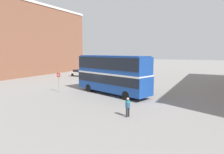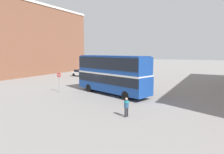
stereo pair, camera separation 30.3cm
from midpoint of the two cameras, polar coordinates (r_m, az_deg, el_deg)
ground_plane at (r=25.55m, az=-1.79°, el=-4.66°), size 240.00×240.00×0.00m
building_row_left at (r=52.61m, az=-21.57°, el=9.69°), size 10.45×28.33×15.95m
double_decker_bus at (r=24.62m, az=0.35°, el=1.35°), size 10.77×5.69×4.79m
pedestrian_foreground at (r=16.30m, az=4.67°, el=-8.03°), size 0.50×0.50×1.59m
parked_car_kerb_near at (r=43.46m, az=-8.76°, el=1.17°), size 4.20×2.13×1.45m
parked_car_kerb_far at (r=41.54m, az=7.37°, el=0.99°), size 4.34×2.55×1.57m
no_entry_sign at (r=26.86m, az=-14.61°, el=-0.60°), size 0.61×0.08×2.57m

